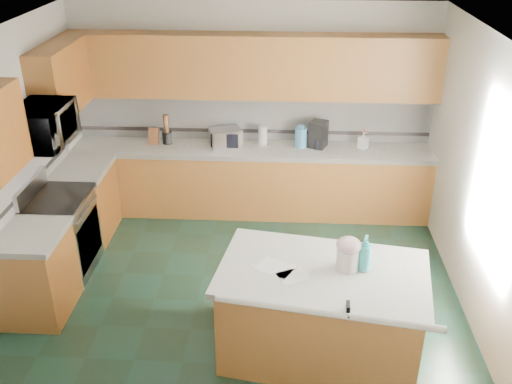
{
  "coord_description": "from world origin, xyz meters",
  "views": [
    {
      "loc": [
        0.44,
        -4.77,
        3.73
      ],
      "look_at": [
        0.15,
        0.35,
        1.12
      ],
      "focal_mm": 40.0,
      "sensor_mm": 36.0,
      "label": 1
    }
  ],
  "objects_px": {
    "toaster_oven": "(225,137)",
    "coffee_maker": "(318,134)",
    "soap_bottle_island": "(365,253)",
    "knife_block": "(154,136)",
    "treat_jar": "(348,258)",
    "island_top": "(323,273)",
    "island_base": "(320,316)"
  },
  "relations": [
    {
      "from": "knife_block",
      "to": "coffee_maker",
      "type": "distance_m",
      "value": 2.12
    },
    {
      "from": "soap_bottle_island",
      "to": "knife_block",
      "type": "bearing_deg",
      "value": 149.32
    },
    {
      "from": "island_base",
      "to": "coffee_maker",
      "type": "distance_m",
      "value": 2.86
    },
    {
      "from": "soap_bottle_island",
      "to": "knife_block",
      "type": "distance_m",
      "value": 3.62
    },
    {
      "from": "soap_bottle_island",
      "to": "coffee_maker",
      "type": "relative_size",
      "value": 0.97
    },
    {
      "from": "island_top",
      "to": "soap_bottle_island",
      "type": "height_order",
      "value": "soap_bottle_island"
    },
    {
      "from": "coffee_maker",
      "to": "toaster_oven",
      "type": "bearing_deg",
      "value": -156.53
    },
    {
      "from": "coffee_maker",
      "to": "knife_block",
      "type": "bearing_deg",
      "value": -157.16
    },
    {
      "from": "toaster_oven",
      "to": "coffee_maker",
      "type": "bearing_deg",
      "value": -19.07
    },
    {
      "from": "treat_jar",
      "to": "soap_bottle_island",
      "type": "bearing_deg",
      "value": 6.71
    },
    {
      "from": "knife_block",
      "to": "coffee_maker",
      "type": "bearing_deg",
      "value": 3.83
    },
    {
      "from": "treat_jar",
      "to": "coffee_maker",
      "type": "height_order",
      "value": "coffee_maker"
    },
    {
      "from": "treat_jar",
      "to": "soap_bottle_island",
      "type": "distance_m",
      "value": 0.15
    },
    {
      "from": "soap_bottle_island",
      "to": "knife_block",
      "type": "relative_size",
      "value": 1.52
    },
    {
      "from": "treat_jar",
      "to": "knife_block",
      "type": "distance_m",
      "value": 3.53
    },
    {
      "from": "treat_jar",
      "to": "toaster_oven",
      "type": "relative_size",
      "value": 0.52
    },
    {
      "from": "toaster_oven",
      "to": "island_top",
      "type": "bearing_deg",
      "value": -88.32
    },
    {
      "from": "coffee_maker",
      "to": "soap_bottle_island",
      "type": "bearing_deg",
      "value": -62.16
    },
    {
      "from": "island_top",
      "to": "toaster_oven",
      "type": "distance_m",
      "value": 2.98
    },
    {
      "from": "island_top",
      "to": "toaster_oven",
      "type": "height_order",
      "value": "toaster_oven"
    },
    {
      "from": "treat_jar",
      "to": "soap_bottle_island",
      "type": "height_order",
      "value": "soap_bottle_island"
    },
    {
      "from": "island_top",
      "to": "coffee_maker",
      "type": "relative_size",
      "value": 5.25
    },
    {
      "from": "treat_jar",
      "to": "island_base",
      "type": "bearing_deg",
      "value": -158.46
    },
    {
      "from": "toaster_oven",
      "to": "coffee_maker",
      "type": "distance_m",
      "value": 1.19
    },
    {
      "from": "soap_bottle_island",
      "to": "toaster_oven",
      "type": "relative_size",
      "value": 0.85
    },
    {
      "from": "island_top",
      "to": "treat_jar",
      "type": "distance_m",
      "value": 0.25
    },
    {
      "from": "island_base",
      "to": "toaster_oven",
      "type": "distance_m",
      "value": 3.04
    },
    {
      "from": "knife_block",
      "to": "coffee_maker",
      "type": "xyz_separation_m",
      "value": [
        2.12,
        0.03,
        0.06
      ]
    },
    {
      "from": "island_base",
      "to": "soap_bottle_island",
      "type": "distance_m",
      "value": 0.74
    },
    {
      "from": "island_base",
      "to": "knife_block",
      "type": "height_order",
      "value": "knife_block"
    },
    {
      "from": "knife_block",
      "to": "toaster_oven",
      "type": "height_order",
      "value": "knife_block"
    },
    {
      "from": "toaster_oven",
      "to": "coffee_maker",
      "type": "height_order",
      "value": "coffee_maker"
    }
  ]
}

